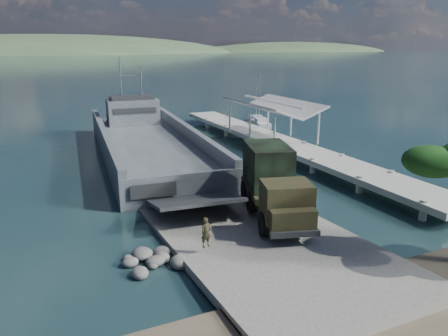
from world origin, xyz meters
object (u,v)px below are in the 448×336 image
military_truck (273,183)px  soldier (206,239)px  landing_craft (148,148)px  sailboat_far (256,120)px  pier (277,136)px  sailboat_near (259,123)px

military_truck → soldier: (-6.02, -3.30, -1.28)m
soldier → military_truck: bearing=17.2°
landing_craft → sailboat_far: 23.83m
sailboat_far → landing_craft: bearing=-126.3°
soldier → landing_craft: bearing=70.3°
pier → soldier: 26.03m
pier → military_truck: bearing=-122.4°
military_truck → sailboat_far: size_ratio=1.43×
military_truck → soldier: size_ratio=5.80×
pier → soldier: bearing=-129.7°
military_truck → pier: bearing=74.9°
pier → landing_craft: 13.69m
soldier → sailboat_far: (23.26, 36.34, -0.96)m
soldier → sailboat_far: size_ratio=0.25×
soldier → sailboat_near: bearing=45.0°
military_truck → soldier: 6.99m
landing_craft → military_truck: 20.22m
sailboat_far → soldier: bearing=-102.2°
sailboat_near → military_truck: bearing=-105.0°
sailboat_near → landing_craft: bearing=-138.2°
military_truck → sailboat_near: (16.15, 30.24, -2.21)m
landing_craft → sailboat_far: size_ratio=5.42×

